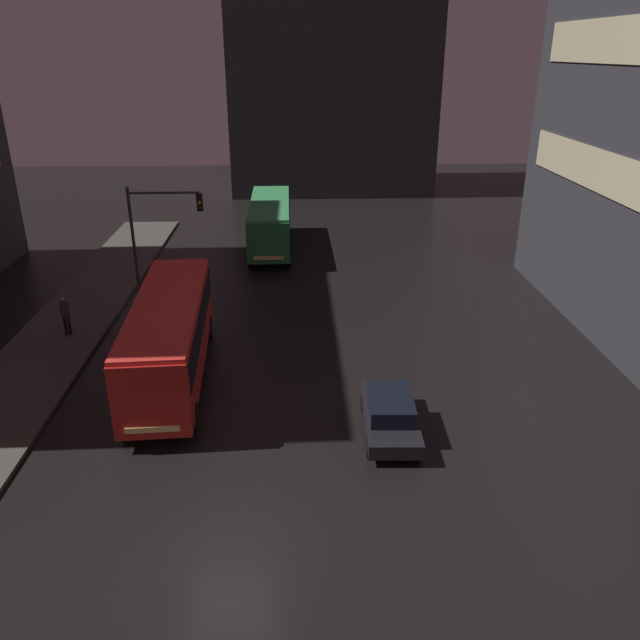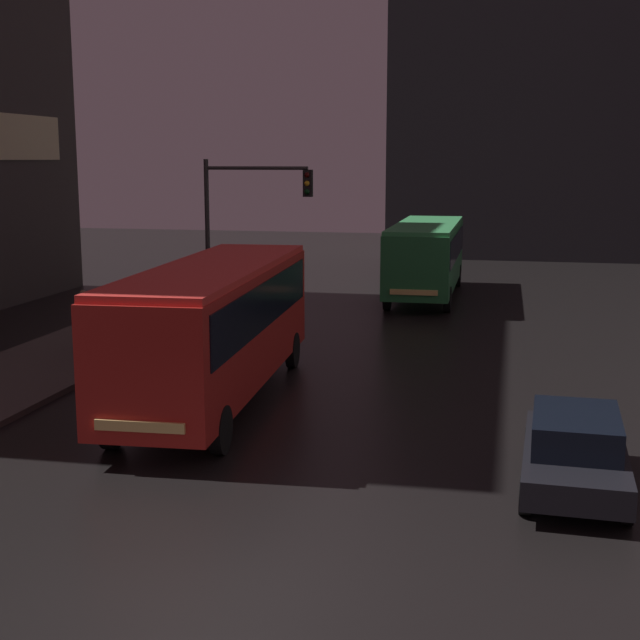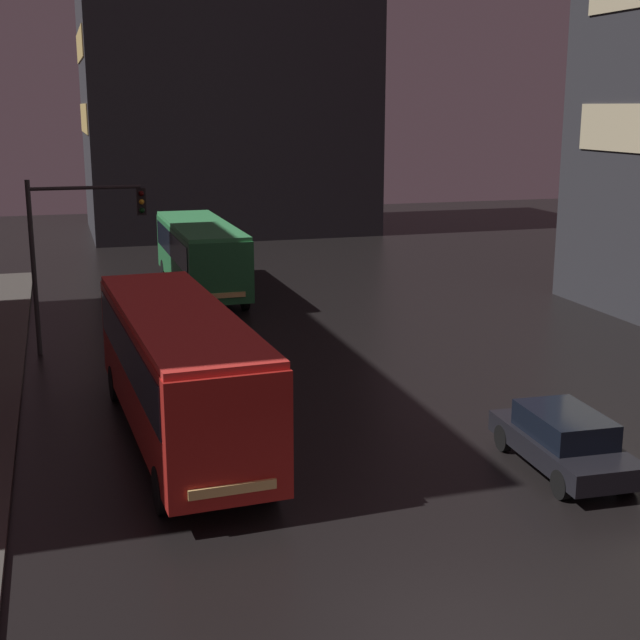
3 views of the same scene
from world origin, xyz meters
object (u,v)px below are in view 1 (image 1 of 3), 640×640
bus_far (270,220)px  traffic_light_main (158,222)px  pedestrian_near (65,312)px  bus_near (170,331)px  car_taxi (390,413)px

bus_far → traffic_light_main: traffic_light_main is taller
pedestrian_near → traffic_light_main: (3.41, 5.33, 2.74)m
bus_near → pedestrian_near: size_ratio=5.76×
traffic_light_main → bus_far: bearing=57.0°
bus_near → car_taxi: size_ratio=2.48×
bus_near → bus_far: bearing=-103.8°
pedestrian_near → traffic_light_main: size_ratio=0.32×
pedestrian_near → traffic_light_main: bearing=-99.8°
bus_far → pedestrian_near: bearing=56.6°
pedestrian_near → car_taxi: bearing=171.7°
bus_near → car_taxi: (8.14, -4.23, -1.34)m
bus_near → car_taxi: 9.27m
bus_far → car_taxi: bus_far is taller
car_taxi → traffic_light_main: (-10.24, 13.60, 3.28)m
car_taxi → bus_near: bearing=-25.2°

